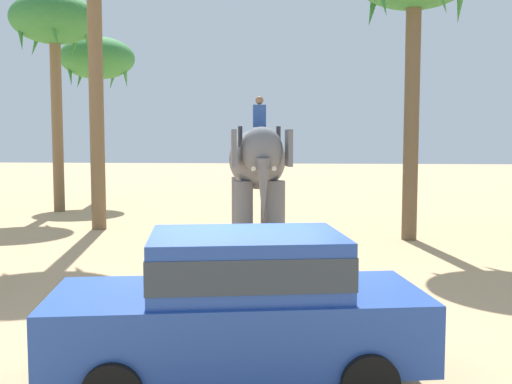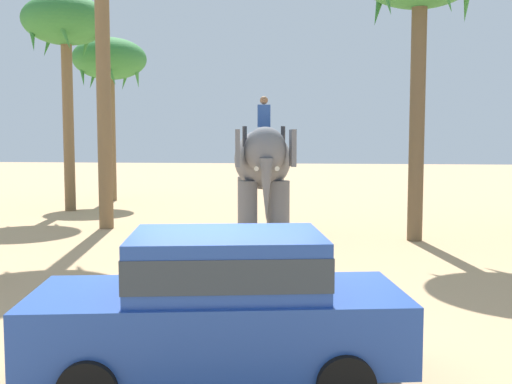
{
  "view_description": "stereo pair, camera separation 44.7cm",
  "coord_description": "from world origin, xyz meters",
  "px_view_note": "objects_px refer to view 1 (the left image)",
  "views": [
    {
      "loc": [
        1.0,
        -7.55,
        2.74
      ],
      "look_at": [
        -0.15,
        5.51,
        1.6
      ],
      "focal_mm": 43.06,
      "sensor_mm": 36.0,
      "label": 1
    },
    {
      "loc": [
        1.44,
        -7.5,
        2.74
      ],
      "look_at": [
        -0.15,
        5.51,
        1.6
      ],
      "focal_mm": 43.06,
      "sensor_mm": 36.0,
      "label": 2
    }
  ],
  "objects_px": {
    "palm_tree_leaning_seaward": "(54,25)",
    "palm_tree_near_hut": "(97,62)",
    "elephant_with_mahout": "(258,165)",
    "car_sedan_foreground": "(241,302)"
  },
  "relations": [
    {
      "from": "palm_tree_leaning_seaward",
      "to": "palm_tree_near_hut",
      "type": "bearing_deg",
      "value": 86.79
    },
    {
      "from": "elephant_with_mahout",
      "to": "palm_tree_near_hut",
      "type": "height_order",
      "value": "palm_tree_near_hut"
    },
    {
      "from": "palm_tree_near_hut",
      "to": "palm_tree_leaning_seaward",
      "type": "distance_m",
      "value": 4.02
    },
    {
      "from": "elephant_with_mahout",
      "to": "palm_tree_near_hut",
      "type": "bearing_deg",
      "value": 130.75
    },
    {
      "from": "elephant_with_mahout",
      "to": "palm_tree_leaning_seaward",
      "type": "distance_m",
      "value": 10.61
    },
    {
      "from": "palm_tree_near_hut",
      "to": "palm_tree_leaning_seaward",
      "type": "xyz_separation_m",
      "value": [
        -0.22,
        -3.92,
        0.86
      ]
    },
    {
      "from": "car_sedan_foreground",
      "to": "palm_tree_leaning_seaward",
      "type": "xyz_separation_m",
      "value": [
        -8.66,
        15.61,
        5.97
      ]
    },
    {
      "from": "palm_tree_near_hut",
      "to": "palm_tree_leaning_seaward",
      "type": "bearing_deg",
      "value": -93.21
    },
    {
      "from": "palm_tree_near_hut",
      "to": "palm_tree_leaning_seaward",
      "type": "relative_size",
      "value": 0.89
    },
    {
      "from": "car_sedan_foreground",
      "to": "palm_tree_leaning_seaward",
      "type": "relative_size",
      "value": 0.54
    }
  ]
}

